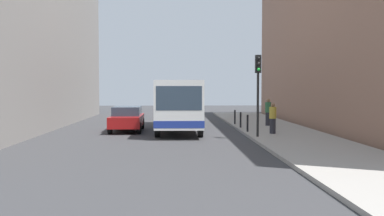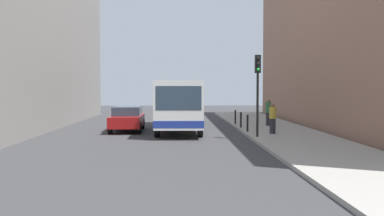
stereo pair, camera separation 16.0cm
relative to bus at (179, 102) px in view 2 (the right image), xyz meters
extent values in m
plane|color=#38383A|center=(0.37, -3.71, -1.73)|extent=(80.00, 80.00, 0.00)
cube|color=#9E9991|center=(5.77, -3.71, -1.65)|extent=(4.40, 40.00, 0.15)
cube|color=#936B56|center=(11.87, 0.29, 4.64)|extent=(7.00, 32.00, 12.73)
cube|color=white|center=(0.00, -0.11, 0.02)|extent=(2.57, 11.02, 2.50)
cube|color=navy|center=(0.00, -0.11, -0.93)|extent=(2.59, 11.04, 0.36)
cube|color=#2D3D4C|center=(-0.04, -5.59, 0.37)|extent=(2.26, 0.08, 1.20)
cube|color=#2D3D4C|center=(0.00, 0.39, 0.37)|extent=(2.58, 9.42, 1.00)
cylinder|color=black|center=(1.10, -4.01, -1.23)|extent=(0.29, 1.00, 1.00)
cylinder|color=black|center=(-1.16, -4.00, -1.23)|extent=(0.29, 1.00, 1.00)
cylinder|color=black|center=(1.16, 3.79, -1.23)|extent=(0.29, 1.00, 1.00)
cylinder|color=black|center=(-1.10, 3.80, -1.23)|extent=(0.29, 1.00, 1.00)
cube|color=maroon|center=(-3.10, -0.76, -1.09)|extent=(1.85, 4.42, 0.64)
cube|color=#2D3D4C|center=(-3.10, -0.61, -0.51)|extent=(1.63, 2.48, 0.52)
cylinder|color=black|center=(-2.26, -2.25, -1.41)|extent=(0.23, 0.64, 0.64)
cylinder|color=black|center=(-3.90, -2.27, -1.41)|extent=(0.23, 0.64, 0.64)
cylinder|color=black|center=(-2.30, 0.75, -1.41)|extent=(0.23, 0.64, 0.64)
cylinder|color=black|center=(-3.94, 0.73, -1.41)|extent=(0.23, 0.64, 0.64)
cube|color=#A5A8AD|center=(0.53, 8.90, -1.09)|extent=(1.98, 4.47, 0.64)
cube|color=#2D3D4C|center=(0.52, 9.05, -0.51)|extent=(1.70, 2.53, 0.52)
cylinder|color=black|center=(1.41, 7.43, -1.41)|extent=(0.25, 0.65, 0.64)
cylinder|color=black|center=(-0.23, 7.37, -1.41)|extent=(0.25, 0.65, 0.64)
cylinder|color=black|center=(1.29, 10.43, -1.41)|extent=(0.25, 0.65, 0.64)
cylinder|color=black|center=(-0.35, 10.37, -1.41)|extent=(0.25, 0.65, 0.64)
cylinder|color=black|center=(3.92, -5.26, 0.02)|extent=(0.12, 0.12, 3.20)
cube|color=black|center=(3.92, -5.26, 2.07)|extent=(0.28, 0.24, 0.90)
sphere|color=black|center=(3.92, -5.39, 2.35)|extent=(0.16, 0.16, 0.16)
sphere|color=black|center=(3.92, -5.39, 2.07)|extent=(0.16, 0.16, 0.16)
sphere|color=green|center=(3.92, -5.39, 1.79)|extent=(0.16, 0.16, 0.16)
cylinder|color=black|center=(3.82, -2.78, -1.10)|extent=(0.11, 0.11, 0.95)
cylinder|color=black|center=(3.82, -0.18, -1.10)|extent=(0.11, 0.11, 0.95)
cylinder|color=black|center=(3.82, 2.42, -1.10)|extent=(0.11, 0.11, 0.95)
cylinder|color=#26262D|center=(5.01, -3.81, -1.17)|extent=(0.32, 0.32, 0.81)
cylinder|color=gold|center=(5.01, -3.81, -0.46)|extent=(0.38, 0.38, 0.62)
sphere|color=#8C6647|center=(5.01, -3.81, -0.03)|extent=(0.22, 0.22, 0.22)
cylinder|color=#26262D|center=(5.81, 1.12, -1.15)|extent=(0.32, 0.32, 0.86)
cylinder|color=#336B3F|center=(5.81, 1.12, -0.39)|extent=(0.38, 0.38, 0.66)
sphere|color=#8C6647|center=(5.81, 1.12, 0.06)|extent=(0.24, 0.24, 0.24)
camera|label=1|loc=(-0.26, -27.26, 0.91)|focal=41.36mm
camera|label=2|loc=(-0.10, -27.27, 0.91)|focal=41.36mm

